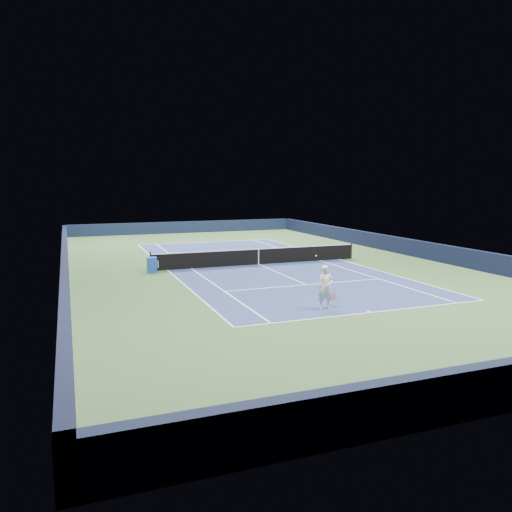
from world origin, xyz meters
name	(u,v)px	position (x,y,z in m)	size (l,w,h in m)	color
ground	(258,264)	(0.00, 0.00, 0.00)	(40.00, 40.00, 0.00)	#32512C
wall_far	(185,227)	(0.00, 19.82, 0.55)	(22.00, 0.35, 1.10)	#111933
wall_right	(408,247)	(10.82, 0.00, 0.55)	(0.35, 40.00, 1.10)	black
wall_left	(65,266)	(-10.82, 0.00, 0.55)	(0.35, 40.00, 1.10)	black
court_surface	(258,264)	(0.00, 0.00, 0.00)	(10.97, 23.77, 0.01)	navy
baseline_far	(206,242)	(0.00, 11.88, 0.01)	(10.97, 0.08, 0.00)	white
baseline_near	(371,312)	(0.00, -11.88, 0.01)	(10.97, 0.08, 0.00)	white
sideline_doubles_right	(339,259)	(5.49, 0.00, 0.01)	(0.08, 23.77, 0.00)	white
sideline_doubles_left	(167,270)	(-5.49, 0.00, 0.01)	(0.08, 23.77, 0.00)	white
sideline_singles_right	(320,260)	(4.12, 0.00, 0.01)	(0.08, 23.77, 0.00)	white
sideline_singles_left	(191,268)	(-4.12, 0.00, 0.01)	(0.08, 23.77, 0.00)	white
service_line_far	(226,251)	(0.00, 6.40, 0.01)	(8.23, 0.08, 0.00)	white
service_line_near	(306,285)	(0.00, -6.40, 0.01)	(8.23, 0.08, 0.00)	white
center_service_line	(258,264)	(0.00, 0.00, 0.01)	(0.08, 12.80, 0.00)	white
center_mark_far	(207,242)	(0.00, 11.73, 0.01)	(0.08, 0.30, 0.00)	white
center_mark_near	(369,311)	(0.00, -11.73, 0.01)	(0.08, 0.30, 0.00)	white
tennis_net	(258,256)	(0.00, 0.00, 0.50)	(12.90, 0.10, 1.07)	black
sponsor_cube	(152,265)	(-6.40, -0.43, 0.42)	(0.60, 0.51, 0.84)	#1C42AB
tennis_player	(326,287)	(-1.37, -10.77, 0.86)	(0.81, 1.28, 1.99)	white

